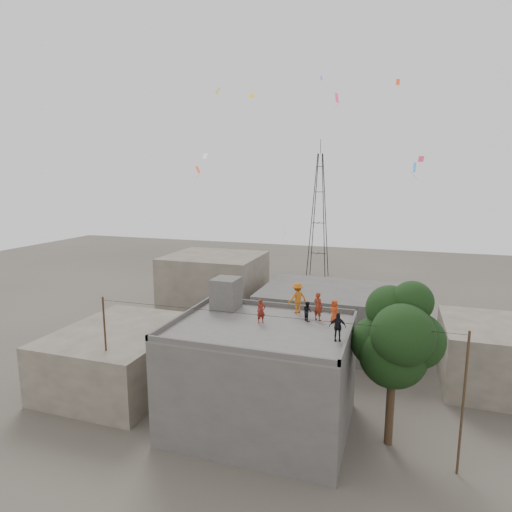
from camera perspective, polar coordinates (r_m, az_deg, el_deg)
The scene contains 18 objects.
ground at distance 27.23m, azimuth 0.64°, elevation -21.58°, with size 140.00×140.00×0.00m, color #403C34.
main_building at distance 25.76m, azimuth 0.66°, elevation -15.79°, with size 10.00×8.00×6.10m.
parapet at distance 24.53m, azimuth 0.67°, elevation -9.05°, with size 10.00×8.00×0.30m.
stair_head_box at distance 27.67m, azimuth -4.01°, elevation -5.00°, with size 1.60×1.80×2.00m, color #4B4846.
neighbor_west at distance 32.51m, azimuth -17.45°, elevation -12.61°, with size 8.00×10.00×4.00m, color #595346.
neighbor_north at distance 38.28m, azimuth 10.05°, elevation -8.01°, with size 12.00×9.00×5.00m, color #4B4846.
neighbor_northwest at distance 43.09m, azimuth -5.52°, elevation -4.45°, with size 9.00×8.00×7.00m, color #595346.
neighbor_east at distance 34.96m, azimuth 29.23°, elevation -11.48°, with size 7.00×8.00×4.40m, color #595346.
tree at distance 24.10m, azimuth 18.34°, elevation -10.32°, with size 4.90×4.60×9.10m.
utility_line at distance 24.21m, azimuth 0.89°, elevation -15.53°, with size 20.12×0.62×7.40m.
transmission_tower at distance 63.26m, azimuth 8.37°, elevation 5.26°, with size 2.97×2.97×20.01m.
person_red_adult at distance 25.66m, azimuth 8.27°, elevation -6.66°, with size 0.62×0.40×1.69m, color maroon.
person_orange_child at distance 25.48m, azimuth 10.41°, elevation -7.25°, with size 0.66×0.43×1.34m, color #C13C16.
person_dark_child at distance 25.54m, azimuth 6.86°, elevation -7.32°, with size 0.57×0.44×1.17m, color black.
person_dark_adult at distance 22.69m, azimuth 10.82°, elevation -9.26°, with size 0.87×0.36×1.49m, color black.
person_orange_adult at distance 26.87m, azimuth 5.54°, elevation -5.57°, with size 1.24×0.71×1.92m, color #B85C15.
person_red_child at distance 24.95m, azimuth 0.69°, elevation -7.37°, with size 0.51×0.34×1.41m, color maroon.
kites at distance 29.74m, azimuth 5.49°, elevation 15.73°, with size 17.54×16.24×11.69m.
Camera 1 is at (7.07, -22.06, 14.30)m, focal length 30.00 mm.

